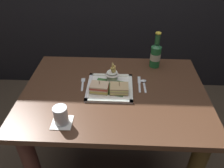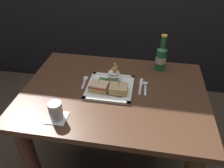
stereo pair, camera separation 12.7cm
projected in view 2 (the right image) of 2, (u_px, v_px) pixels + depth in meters
ground_plane at (114, 167)px, 1.73m from camera, size 6.00×6.00×0.00m
dining_table at (114, 113)px, 1.39m from camera, size 1.07×0.78×0.76m
square_plate at (110, 87)px, 1.30m from camera, size 0.27×0.27×0.02m
sandwich_half_left at (99, 87)px, 1.26m from camera, size 0.11×0.08×0.07m
sandwich_half_right at (118, 89)px, 1.24m from camera, size 0.10×0.08×0.07m
fries_cup at (114, 74)px, 1.33m from camera, size 0.08×0.08×0.11m
beer_bottle at (161, 57)px, 1.42m from camera, size 0.07×0.07×0.24m
drink_coaster at (57, 118)px, 1.10m from camera, size 0.10×0.10×0.00m
water_glass at (56, 112)px, 1.08m from camera, size 0.07×0.07×0.09m
fork at (85, 81)px, 1.36m from camera, size 0.03×0.13×0.00m
knife at (141, 85)px, 1.32m from camera, size 0.02×0.16×0.00m
spoon at (145, 85)px, 1.32m from camera, size 0.03×0.13×0.01m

